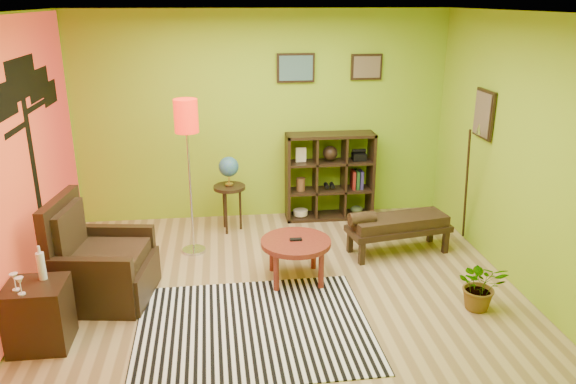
{
  "coord_description": "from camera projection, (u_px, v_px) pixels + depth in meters",
  "views": [
    {
      "loc": [
        -0.56,
        -5.19,
        2.92
      ],
      "look_at": [
        0.1,
        0.17,
        1.05
      ],
      "focal_mm": 35.0,
      "sensor_mm": 36.0,
      "label": 1
    }
  ],
  "objects": [
    {
      "name": "ground",
      "position": [
        281.0,
        292.0,
        5.88
      ],
      "size": [
        5.0,
        5.0,
        0.0
      ],
      "primitive_type": "plane",
      "color": "tan",
      "rests_on": "ground"
    },
    {
      "name": "room_shell",
      "position": [
        270.0,
        123.0,
        5.3
      ],
      "size": [
        5.04,
        4.54,
        2.82
      ],
      "color": "#8DBC20",
      "rests_on": "ground"
    },
    {
      "name": "zebra_rug",
      "position": [
        254.0,
        327.0,
        5.24
      ],
      "size": [
        2.2,
        1.79,
        0.01
      ],
      "primitive_type": "cube",
      "rotation": [
        0.0,
        0.0,
        0.02
      ],
      "color": "white",
      "rests_on": "ground"
    },
    {
      "name": "coffee_table",
      "position": [
        296.0,
        246.0,
        6.02
      ],
      "size": [
        0.76,
        0.76,
        0.48
      ],
      "color": "maroon",
      "rests_on": "ground"
    },
    {
      "name": "armchair",
      "position": [
        99.0,
        268.0,
        5.68
      ],
      "size": [
        1.0,
        1.01,
        1.08
      ],
      "color": "black",
      "rests_on": "ground"
    },
    {
      "name": "side_cabinet",
      "position": [
        39.0,
        314.0,
        4.9
      ],
      "size": [
        0.5,
        0.46,
        0.91
      ],
      "color": "black",
      "rests_on": "ground"
    },
    {
      "name": "floor_lamp",
      "position": [
        187.0,
        130.0,
        6.33
      ],
      "size": [
        0.28,
        0.28,
        1.86
      ],
      "color": "silver",
      "rests_on": "ground"
    },
    {
      "name": "globe_table",
      "position": [
        229.0,
        175.0,
        7.21
      ],
      "size": [
        0.41,
        0.41,
        1.0
      ],
      "color": "black",
      "rests_on": "ground"
    },
    {
      "name": "cube_shelf",
      "position": [
        331.0,
        176.0,
        7.7
      ],
      "size": [
        1.2,
        0.35,
        1.2
      ],
      "color": "black",
      "rests_on": "ground"
    },
    {
      "name": "bench",
      "position": [
        396.0,
        225.0,
        6.68
      ],
      "size": [
        1.29,
        0.64,
        0.57
      ],
      "color": "black",
      "rests_on": "ground"
    },
    {
      "name": "potted_plant",
      "position": [
        480.0,
        290.0,
        5.51
      ],
      "size": [
        0.57,
        0.61,
        0.4
      ],
      "primitive_type": "imported",
      "rotation": [
        0.0,
        0.0,
        -0.24
      ],
      "color": "#26661E",
      "rests_on": "ground"
    }
  ]
}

